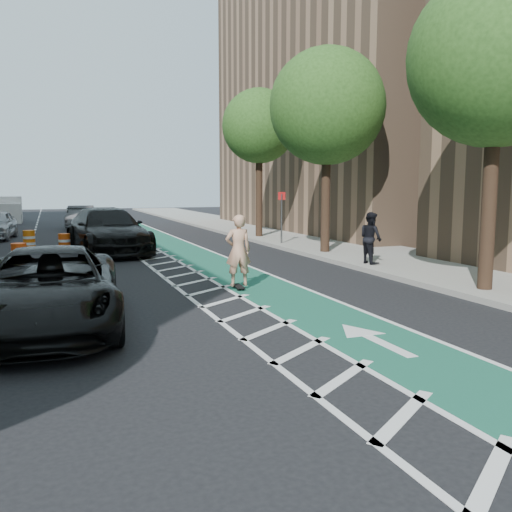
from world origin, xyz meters
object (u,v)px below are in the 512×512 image
suv_far (107,231)px  barrel_a (19,256)px  skateboarder (238,250)px  suv_near (49,289)px

suv_far → barrel_a: bearing=-141.9°
skateboarder → barrel_a: size_ratio=2.26×
skateboarder → suv_near: size_ratio=0.34×
suv_far → barrel_a: suv_far is taller
suv_far → skateboarder: bearing=-83.0°
suv_far → suv_near: bearing=-107.9°
skateboarder → suv_near: 5.36m
barrel_a → suv_near: bearing=-83.9°
suv_near → suv_far: suv_far is taller
suv_near → suv_far: bearing=83.5°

